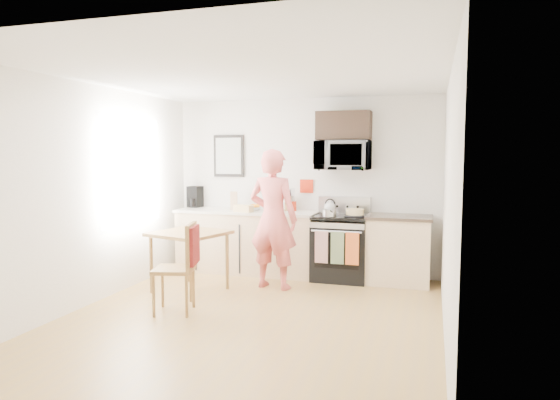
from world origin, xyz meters
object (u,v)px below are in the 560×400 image
(microwave, at_px, (343,155))
(person, at_px, (273,219))
(chair, at_px, (186,255))
(dining_table, at_px, (189,239))
(cake, at_px, (355,213))
(range, at_px, (341,249))

(microwave, distance_m, person, 1.40)
(chair, bearing_deg, microwave, 41.34)
(person, height_order, chair, person)
(dining_table, xyz_separation_m, chair, (0.38, -0.81, -0.04))
(microwave, relative_size, dining_table, 0.85)
(person, xyz_separation_m, cake, (0.99, 0.62, 0.05))
(microwave, distance_m, chair, 2.74)
(microwave, bearing_deg, dining_table, -143.94)
(person, distance_m, cake, 1.17)
(range, bearing_deg, person, -137.45)
(chair, bearing_deg, cake, 34.79)
(dining_table, height_order, chair, chair)
(microwave, height_order, person, microwave)
(range, height_order, microwave, microwave)
(microwave, relative_size, person, 0.41)
(person, relative_size, dining_table, 2.06)
(range, distance_m, person, 1.16)
(microwave, xyz_separation_m, person, (-0.78, -0.82, -0.84))
(chair, bearing_deg, range, 39.97)
(microwave, height_order, dining_table, microwave)
(chair, bearing_deg, person, 49.32)
(microwave, bearing_deg, chair, -123.53)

